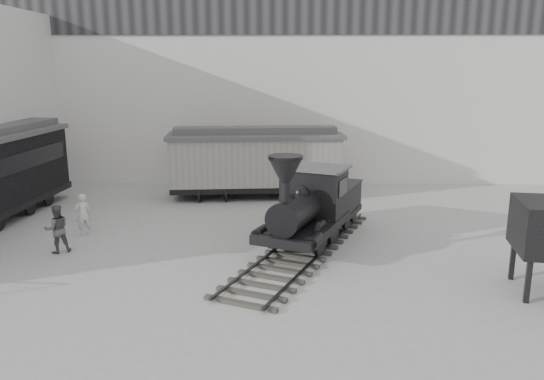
{
  "coord_description": "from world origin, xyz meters",
  "views": [
    {
      "loc": [
        1.12,
        -15.13,
        6.39
      ],
      "look_at": [
        0.82,
        3.64,
        2.0
      ],
      "focal_mm": 35.0,
      "sensor_mm": 36.0,
      "label": 1
    }
  ],
  "objects_px": {
    "visitor_b": "(57,229)",
    "boxcar": "(255,161)",
    "locomotive": "(310,210)",
    "visitor_a": "(83,214)"
  },
  "relations": [
    {
      "from": "visitor_a",
      "to": "visitor_b",
      "type": "relative_size",
      "value": 0.94
    },
    {
      "from": "visitor_b",
      "to": "boxcar",
      "type": "bearing_deg",
      "value": -159.9
    },
    {
      "from": "visitor_a",
      "to": "visitor_b",
      "type": "height_order",
      "value": "visitor_b"
    },
    {
      "from": "locomotive",
      "to": "visitor_b",
      "type": "height_order",
      "value": "locomotive"
    },
    {
      "from": "locomotive",
      "to": "visitor_a",
      "type": "relative_size",
      "value": 6.26
    },
    {
      "from": "visitor_b",
      "to": "locomotive",
      "type": "bearing_deg",
      "value": 154.68
    },
    {
      "from": "boxcar",
      "to": "visitor_b",
      "type": "xyz_separation_m",
      "value": [
        -6.55,
        -8.3,
        -0.98
      ]
    },
    {
      "from": "boxcar",
      "to": "locomotive",
      "type": "bearing_deg",
      "value": -77.49
    },
    {
      "from": "locomotive",
      "to": "visitor_a",
      "type": "height_order",
      "value": "locomotive"
    },
    {
      "from": "visitor_a",
      "to": "visitor_b",
      "type": "xyz_separation_m",
      "value": [
        -0.16,
        -2.05,
        0.05
      ]
    }
  ]
}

